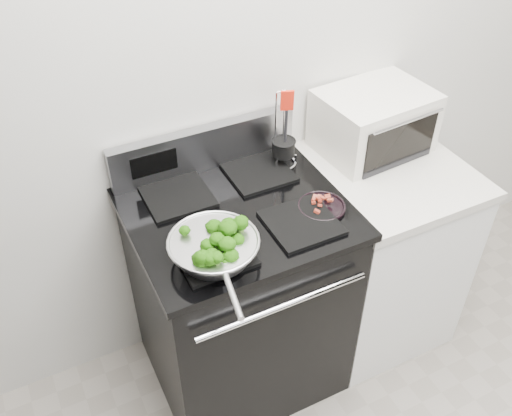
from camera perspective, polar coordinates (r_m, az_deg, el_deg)
back_wall at (r=2.24m, az=1.32°, el=15.01°), size 4.00×0.02×2.70m
gas_range at (r=2.40m, az=-1.66°, el=-8.66°), size 0.79×0.69×1.13m
counter at (r=2.69m, az=11.75°, el=-4.04°), size 0.62×0.68×0.92m
skillet at (r=1.87m, az=-4.23°, el=-3.92°), size 0.31×0.48×0.07m
broccoli_pile at (r=1.86m, az=-4.27°, el=-3.47°), size 0.24×0.24×0.08m
bacon_plate at (r=2.09m, az=6.59°, el=0.35°), size 0.18×0.18×0.04m
utensil_holder at (r=2.28m, az=2.75°, el=5.70°), size 0.11×0.11×0.34m
toaster_oven at (r=2.45m, az=11.69°, el=8.51°), size 0.47×0.37×0.26m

